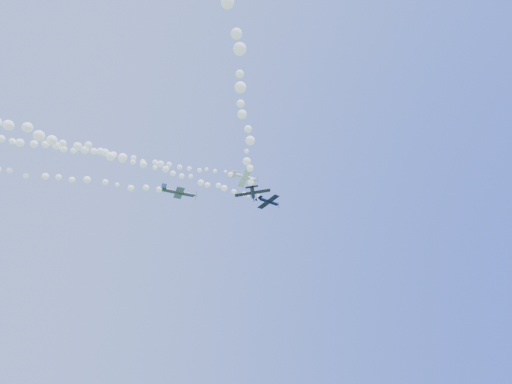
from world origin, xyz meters
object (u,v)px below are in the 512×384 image
plane_navy (268,201)px  plane_black (253,192)px  plane_grey (179,192)px  plane_white (245,177)px

plane_navy → plane_black: plane_navy is taller
plane_grey → plane_black: plane_grey is taller
plane_white → plane_grey: (-17.94, -8.00, -11.48)m
plane_grey → plane_black: 14.78m
plane_white → plane_grey: size_ratio=0.92×
plane_grey → plane_navy: bearing=31.3°
plane_white → plane_black: (-7.79, -18.54, -13.57)m
plane_navy → plane_black: size_ratio=1.17×
plane_grey → plane_black: bearing=-34.4°
plane_navy → plane_grey: (-24.59, -8.73, -6.91)m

